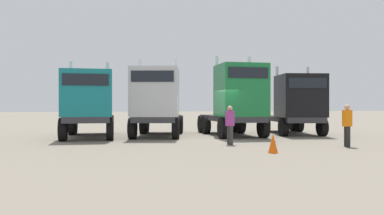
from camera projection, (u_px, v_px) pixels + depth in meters
ground at (210, 139)px, 19.48m from camera, size 200.00×200.00×0.00m
semi_truck_teal at (88, 104)px, 19.75m from camera, size 2.81×6.49×4.03m
semi_truck_silver at (156, 102)px, 20.59m from camera, size 4.00×6.59×4.26m
semi_truck_green at (237, 100)px, 20.91m from camera, size 2.75×6.07×4.48m
semi_truck_black at (296, 104)px, 22.36m from camera, size 3.52×6.37×4.05m
visitor_in_hivis at (347, 122)px, 15.69m from camera, size 0.51×0.51×1.75m
visitor_with_camera at (230, 122)px, 16.60m from camera, size 0.42×0.45×1.69m
traffic_cone_near at (273, 143)px, 13.62m from camera, size 0.36×0.36×0.69m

